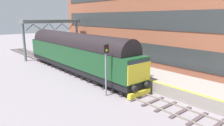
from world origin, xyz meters
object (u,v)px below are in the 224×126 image
Objects in this scene: diesel_locomotive at (75,52)px; signal_post_near at (106,64)px; platform_number_sign at (145,63)px; waiting_passenger at (114,55)px.

diesel_locomotive is 8.33m from signal_post_near.
platform_number_sign is (3.95, -0.73, -0.35)m from signal_post_near.
diesel_locomotive reaches higher than platform_number_sign.
diesel_locomotive is 12.43× the size of waiting_passenger.
diesel_locomotive is at bearing 76.60° from signal_post_near.
platform_number_sign is 1.24× the size of waiting_passenger.
signal_post_near reaches higher than platform_number_sign.
signal_post_near is 4.03m from platform_number_sign.
platform_number_sign reaches higher than waiting_passenger.
diesel_locomotive is 4.55m from waiting_passenger.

